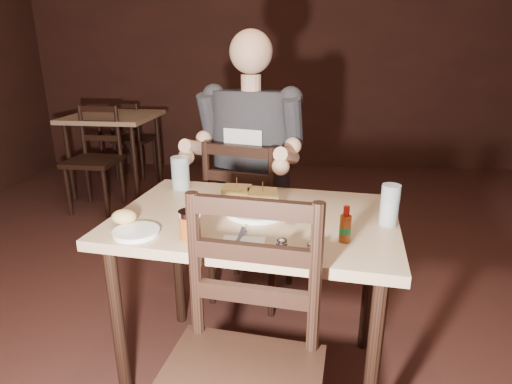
# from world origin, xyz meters

# --- Properties ---
(room_shell) EXTENTS (7.00, 7.00, 7.00)m
(room_shell) POSITION_xyz_m (0.00, 0.00, 1.40)
(room_shell) COLOR black
(room_shell) RESTS_ON ground
(main_table) EXTENTS (1.21, 0.91, 0.77)m
(main_table) POSITION_xyz_m (-0.28, -0.01, 0.68)
(main_table) COLOR tan
(main_table) RESTS_ON ground
(bg_table) EXTENTS (0.86, 0.86, 0.77)m
(bg_table) POSITION_xyz_m (-1.81, 2.50, 0.68)
(bg_table) COLOR tan
(bg_table) RESTS_ON ground
(chair_far) EXTENTS (0.56, 0.59, 0.95)m
(chair_far) POSITION_xyz_m (-0.33, 0.65, 0.47)
(chair_far) COLOR black
(chair_far) RESTS_ON ground
(bg_chair_far) EXTENTS (0.45, 0.48, 0.83)m
(bg_chair_far) POSITION_xyz_m (-1.81, 3.05, 0.42)
(bg_chair_far) COLOR black
(bg_chair_far) RESTS_ON ground
(bg_chair_near) EXTENTS (0.45, 0.49, 0.91)m
(bg_chair_near) POSITION_xyz_m (-1.81, 1.95, 0.45)
(bg_chair_near) COLOR black
(bg_chair_near) RESTS_ON ground
(diner) EXTENTS (0.68, 0.60, 1.00)m
(diner) POSITION_xyz_m (-0.35, 0.60, 0.99)
(diner) COLOR #2D2E33
(diner) RESTS_ON chair_far
(dinner_plate) EXTENTS (0.29, 0.29, 0.01)m
(dinner_plate) POSITION_xyz_m (-0.27, 0.02, 0.78)
(dinner_plate) COLOR white
(dinner_plate) RESTS_ON main_table
(sandwich_left) EXTENTS (0.12, 0.11, 0.10)m
(sandwich_left) POSITION_xyz_m (-0.36, 0.12, 0.83)
(sandwich_left) COLOR tan
(sandwich_left) RESTS_ON dinner_plate
(sandwich_right) EXTENTS (0.13, 0.11, 0.10)m
(sandwich_right) POSITION_xyz_m (-0.25, 0.07, 0.84)
(sandwich_right) COLOR tan
(sandwich_right) RESTS_ON dinner_plate
(fries_pile) EXTENTS (0.27, 0.21, 0.04)m
(fries_pile) POSITION_xyz_m (-0.28, -0.02, 0.80)
(fries_pile) COLOR #E0C657
(fries_pile) RESTS_ON dinner_plate
(ketchup_dollop) EXTENTS (0.05, 0.05, 0.01)m
(ketchup_dollop) POSITION_xyz_m (-0.14, -0.08, 0.79)
(ketchup_dollop) COLOR maroon
(ketchup_dollop) RESTS_ON dinner_plate
(glass_left) EXTENTS (0.10, 0.10, 0.15)m
(glass_left) POSITION_xyz_m (-0.64, 0.30, 0.85)
(glass_left) COLOR silver
(glass_left) RESTS_ON main_table
(glass_right) EXTENTS (0.08, 0.08, 0.16)m
(glass_right) POSITION_xyz_m (0.22, -0.08, 0.85)
(glass_right) COLOR silver
(glass_right) RESTS_ON main_table
(hot_sauce) EXTENTS (0.05, 0.05, 0.13)m
(hot_sauce) POSITION_xyz_m (0.04, -0.23, 0.83)
(hot_sauce) COLOR #83350F
(hot_sauce) RESTS_ON main_table
(salt_shaker) EXTENTS (0.03, 0.03, 0.06)m
(salt_shaker) POSITION_xyz_m (-0.08, -0.37, 0.80)
(salt_shaker) COLOR white
(salt_shaker) RESTS_ON main_table
(pepper_shaker) EXTENTS (0.04, 0.04, 0.06)m
(pepper_shaker) POSITION_xyz_m (-0.17, -0.37, 0.80)
(pepper_shaker) COLOR #38332D
(pepper_shaker) RESTS_ON main_table
(syrup_dispenser) EXTENTS (0.09, 0.09, 0.10)m
(syrup_dispenser) POSITION_xyz_m (-0.49, -0.23, 0.82)
(syrup_dispenser) COLOR #83350F
(syrup_dispenser) RESTS_ON main_table
(napkin) EXTENTS (0.15, 0.14, 0.00)m
(napkin) POSITION_xyz_m (-0.31, -0.28, 0.77)
(napkin) COLOR white
(napkin) RESTS_ON main_table
(knife) EXTENTS (0.03, 0.21, 0.01)m
(knife) POSITION_xyz_m (-0.32, -0.23, 0.78)
(knife) COLOR silver
(knife) RESTS_ON napkin
(fork) EXTENTS (0.05, 0.14, 0.00)m
(fork) POSITION_xyz_m (-0.32, -0.25, 0.78)
(fork) COLOR silver
(fork) RESTS_ON napkin
(side_plate) EXTENTS (0.18, 0.18, 0.01)m
(side_plate) POSITION_xyz_m (-0.69, -0.22, 0.78)
(side_plate) COLOR white
(side_plate) RESTS_ON main_table
(bread_roll) EXTENTS (0.10, 0.09, 0.05)m
(bread_roll) POSITION_xyz_m (-0.75, -0.15, 0.81)
(bread_roll) COLOR tan
(bread_roll) RESTS_ON side_plate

